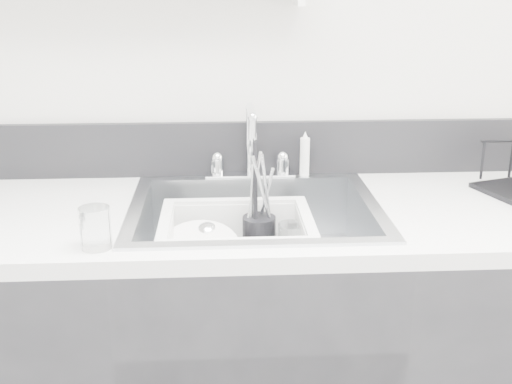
{
  "coord_description": "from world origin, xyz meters",
  "views": [
    {
      "loc": [
        -0.09,
        -0.35,
        1.48
      ],
      "look_at": [
        0.0,
        1.14,
        0.98
      ],
      "focal_mm": 45.0,
      "sensor_mm": 36.0,
      "label": 1
    }
  ],
  "objects": [
    {
      "name": "counter_run",
      "position": [
        0.0,
        1.19,
        0.46
      ],
      "size": [
        3.2,
        0.62,
        0.92
      ],
      "color": "black",
      "rests_on": "ground"
    },
    {
      "name": "backsplash",
      "position": [
        0.0,
        1.49,
        1.0
      ],
      "size": [
        3.2,
        0.02,
        0.16
      ],
      "primitive_type": "cube",
      "color": "black",
      "rests_on": "counter_run"
    },
    {
      "name": "sink",
      "position": [
        0.0,
        1.19,
        0.83
      ],
      "size": [
        0.64,
        0.52,
        0.2
      ],
      "primitive_type": null,
      "color": "silver",
      "rests_on": "counter_run"
    },
    {
      "name": "faucet",
      "position": [
        0.0,
        1.44,
        0.98
      ],
      "size": [
        0.26,
        0.18,
        0.23
      ],
      "color": "silver",
      "rests_on": "counter_run"
    },
    {
      "name": "side_sprayer",
      "position": [
        0.16,
        1.44,
        0.99
      ],
      "size": [
        0.03,
        0.03,
        0.14
      ],
      "primitive_type": "cylinder",
      "color": "silver",
      "rests_on": "counter_run"
    },
    {
      "name": "wash_tub",
      "position": [
        -0.05,
        1.17,
        0.83
      ],
      "size": [
        0.45,
        0.4,
        0.15
      ],
      "primitive_type": null,
      "rotation": [
        0.0,
        0.0,
        -0.26
      ],
      "color": "silver",
      "rests_on": "sink"
    },
    {
      "name": "plate_stack",
      "position": [
        -0.14,
        1.15,
        0.79
      ],
      "size": [
        0.26,
        0.25,
        0.1
      ],
      "rotation": [
        0.0,
        0.0,
        -0.41
      ],
      "color": "white",
      "rests_on": "wash_tub"
    },
    {
      "name": "utensil_cup",
      "position": [
        0.01,
        1.24,
        0.83
      ],
      "size": [
        0.09,
        0.09,
        0.3
      ],
      "rotation": [
        0.0,
        0.0,
        0.42
      ],
      "color": "black",
      "rests_on": "wash_tub"
    },
    {
      "name": "ladle",
      "position": [
        -0.06,
        1.19,
        0.81
      ],
      "size": [
        0.3,
        0.26,
        0.08
      ],
      "primitive_type": null,
      "rotation": [
        0.0,
        0.0,
        -0.63
      ],
      "color": "silver",
      "rests_on": "wash_tub"
    },
    {
      "name": "tumbler_in_tub",
      "position": [
        0.1,
        1.19,
        0.82
      ],
      "size": [
        0.1,
        0.1,
        0.11
      ],
      "primitive_type": "cylinder",
      "rotation": [
        0.0,
        0.0,
        -0.37
      ],
      "color": "white",
      "rests_on": "wash_tub"
    },
    {
      "name": "tumbler_counter",
      "position": [
        -0.36,
        0.96,
        0.97
      ],
      "size": [
        0.07,
        0.07,
        0.09
      ],
      "primitive_type": "cylinder",
      "rotation": [
        0.0,
        0.0,
        -0.04
      ],
      "color": "white",
      "rests_on": "counter_run"
    },
    {
      "name": "bowl_small",
      "position": [
        0.1,
        1.14,
        0.78
      ],
      "size": [
        0.13,
        0.13,
        0.03
      ],
      "primitive_type": "imported",
      "rotation": [
        0.0,
        0.0,
        -0.35
      ],
      "color": "white",
      "rests_on": "wash_tub"
    }
  ]
}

